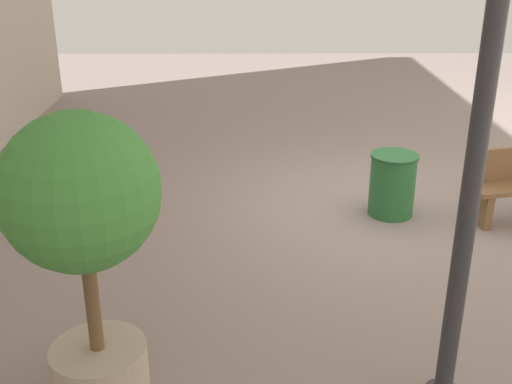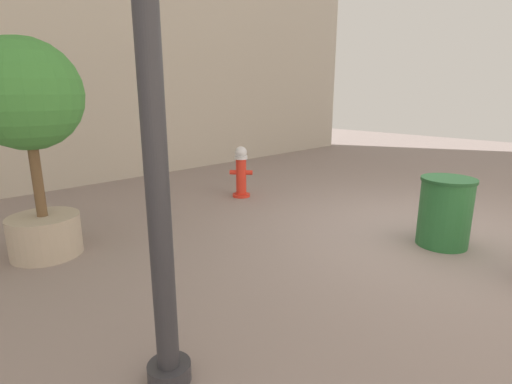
{
  "view_description": "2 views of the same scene",
  "coord_description": "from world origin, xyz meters",
  "px_view_note": "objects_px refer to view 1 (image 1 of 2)",
  "views": [
    {
      "loc": [
        1.57,
        7.84,
        3.48
      ],
      "look_at": [
        1.53,
        0.94,
        0.61
      ],
      "focal_mm": 44.05,
      "sensor_mm": 36.0,
      "label": 1
    },
    {
      "loc": [
        -1.86,
        4.97,
        1.82
      ],
      "look_at": [
        1.42,
        1.75,
        0.63
      ],
      "focal_mm": 27.37,
      "sensor_mm": 36.0,
      "label": 2
    }
  ],
  "objects_px": {
    "fire_hydrant": "(131,189)",
    "trash_bin": "(392,184)",
    "street_lamp": "(488,74)",
    "planter_tree": "(83,222)"
  },
  "relations": [
    {
      "from": "fire_hydrant",
      "to": "street_lamp",
      "type": "bearing_deg",
      "value": 131.81
    },
    {
      "from": "planter_tree",
      "to": "street_lamp",
      "type": "relative_size",
      "value": 0.55
    },
    {
      "from": "planter_tree",
      "to": "trash_bin",
      "type": "relative_size",
      "value": 2.84
    },
    {
      "from": "fire_hydrant",
      "to": "trash_bin",
      "type": "distance_m",
      "value": 3.39
    },
    {
      "from": "street_lamp",
      "to": "trash_bin",
      "type": "distance_m",
      "value": 4.27
    },
    {
      "from": "planter_tree",
      "to": "fire_hydrant",
      "type": "bearing_deg",
      "value": -84.31
    },
    {
      "from": "fire_hydrant",
      "to": "trash_bin",
      "type": "bearing_deg",
      "value": -176.32
    },
    {
      "from": "street_lamp",
      "to": "planter_tree",
      "type": "bearing_deg",
      "value": -2.16
    },
    {
      "from": "fire_hydrant",
      "to": "trash_bin",
      "type": "height_order",
      "value": "fire_hydrant"
    },
    {
      "from": "planter_tree",
      "to": "trash_bin",
      "type": "distance_m",
      "value": 4.8
    }
  ]
}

